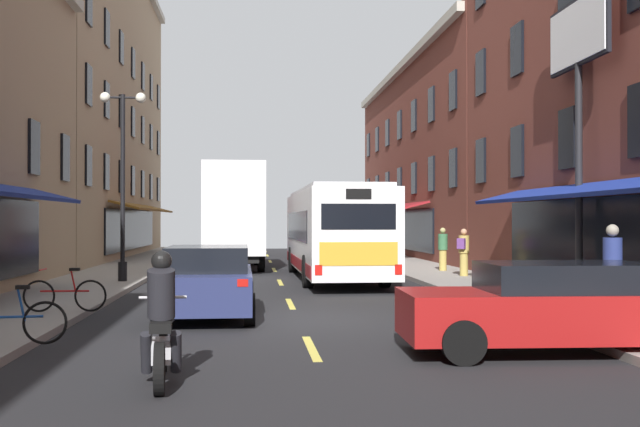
# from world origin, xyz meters

# --- Properties ---
(ground_plane) EXTENTS (34.80, 80.00, 0.10)m
(ground_plane) POSITION_xyz_m (0.00, 0.00, -0.05)
(ground_plane) COLOR black
(lane_centre_dashes) EXTENTS (0.14, 73.90, 0.01)m
(lane_centre_dashes) POSITION_xyz_m (0.00, -0.25, 0.00)
(lane_centre_dashes) COLOR #DBCC4C
(lane_centre_dashes) RESTS_ON ground
(sidewalk_left) EXTENTS (3.00, 80.00, 0.14)m
(sidewalk_left) POSITION_xyz_m (-5.90, 0.00, 0.07)
(sidewalk_left) COLOR gray
(sidewalk_left) RESTS_ON ground
(sidewalk_right) EXTENTS (3.00, 80.00, 0.14)m
(sidewalk_right) POSITION_xyz_m (5.90, 0.00, 0.07)
(sidewalk_right) COLOR gray
(sidewalk_right) RESTS_ON ground
(billboard_sign) EXTENTS (0.40, 3.27, 7.35)m
(billboard_sign) POSITION_xyz_m (7.05, 2.42, 5.85)
(billboard_sign) COLOR black
(billboard_sign) RESTS_ON sidewalk_right
(transit_bus) EXTENTS (2.73, 11.46, 3.12)m
(transit_bus) POSITION_xyz_m (1.89, 10.66, 1.64)
(transit_bus) COLOR white
(transit_bus) RESTS_ON ground
(box_truck) EXTENTS (2.68, 7.90, 4.29)m
(box_truck) POSITION_xyz_m (-1.70, 16.50, 2.18)
(box_truck) COLOR #B21E19
(box_truck) RESTS_ON ground
(sedan_near) EXTENTS (4.70, 2.03, 1.39)m
(sedan_near) POSITION_xyz_m (3.70, -4.34, 0.72)
(sedan_near) COLOR maroon
(sedan_near) RESTS_ON ground
(sedan_mid) EXTENTS (1.96, 4.33, 1.50)m
(sedan_mid) POSITION_xyz_m (-1.85, 0.57, 0.75)
(sedan_mid) COLOR navy
(sedan_mid) RESTS_ON ground
(sedan_far) EXTENTS (2.04, 4.79, 1.47)m
(sedan_far) POSITION_xyz_m (-1.51, 27.86, 0.75)
(sedan_far) COLOR navy
(sedan_far) RESTS_ON ground
(motorcycle_rider) EXTENTS (0.62, 2.07, 1.66)m
(motorcycle_rider) POSITION_xyz_m (-2.08, -5.95, 0.71)
(motorcycle_rider) COLOR black
(motorcycle_rider) RESTS_ON ground
(bicycle_near) EXTENTS (1.71, 0.48, 0.91)m
(bicycle_near) POSITION_xyz_m (-4.81, 0.64, 0.50)
(bicycle_near) COLOR black
(bicycle_near) RESTS_ON sidewalk_left
(bicycle_mid) EXTENTS (1.71, 0.48, 0.91)m
(bicycle_mid) POSITION_xyz_m (-4.62, -3.66, 0.50)
(bicycle_mid) COLOR black
(bicycle_mid) RESTS_ON sidewalk_left
(pedestrian_near) EXTENTS (0.48, 0.51, 1.62)m
(pedestrian_near) POSITION_xyz_m (6.29, 9.95, 0.99)
(pedestrian_near) COLOR #B29947
(pedestrian_near) RESTS_ON sidewalk_right
(pedestrian_far) EXTENTS (0.36, 0.36, 1.82)m
(pedestrian_far) POSITION_xyz_m (6.02, -1.41, 1.09)
(pedestrian_far) COLOR #4C4C51
(pedestrian_far) RESTS_ON sidewalk_right
(pedestrian_rear) EXTENTS (0.36, 0.36, 1.63)m
(pedestrian_rear) POSITION_xyz_m (6.29, 12.77, 0.97)
(pedestrian_rear) COLOR #B29947
(pedestrian_rear) RESTS_ON sidewalk_right
(street_lamp_twin) EXTENTS (1.42, 0.32, 5.92)m
(street_lamp_twin) POSITION_xyz_m (-4.97, 8.78, 3.40)
(street_lamp_twin) COLOR black
(street_lamp_twin) RESTS_ON sidewalk_left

